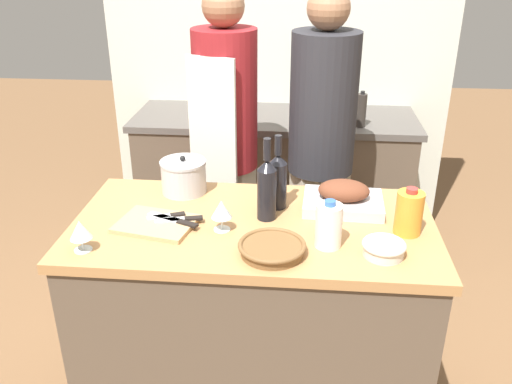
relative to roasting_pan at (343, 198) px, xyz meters
name	(u,v)px	position (x,y,z in m)	size (l,w,h in m)	color
kitchen_island	(254,320)	(-0.35, -0.16, -0.51)	(1.40, 0.73, 0.94)	brown
back_counter	(274,183)	(-0.35, 1.28, -0.52)	(1.77, 0.60, 0.92)	brown
back_wall	(279,49)	(-0.35, 1.63, 0.29)	(2.27, 0.10, 2.55)	silver
roasting_pan	(343,198)	(0.00, 0.00, 0.00)	(0.33, 0.25, 0.12)	#BCBCC1
wicker_basket	(272,248)	(-0.26, -0.38, -0.02)	(0.24, 0.24, 0.04)	brown
cutting_board	(156,224)	(-0.72, -0.22, -0.04)	(0.32, 0.27, 0.02)	tan
stock_pot	(184,176)	(-0.68, 0.10, 0.03)	(0.20, 0.20, 0.17)	#B7B7BC
mixing_bowl	(384,248)	(0.12, -0.35, -0.02)	(0.15, 0.15, 0.05)	beige
juice_jug	(409,213)	(0.23, -0.18, 0.04)	(0.10, 0.10, 0.18)	orange
milk_jug	(329,225)	(-0.07, -0.30, 0.04)	(0.10, 0.10, 0.18)	white
wine_bottle_green	(278,180)	(-0.27, -0.01, 0.08)	(0.08, 0.08, 0.31)	black
wine_bottle_dark	(267,188)	(-0.30, -0.11, 0.08)	(0.07, 0.07, 0.33)	black
wine_glass_left	(221,210)	(-0.46, -0.22, 0.04)	(0.08, 0.08, 0.12)	silver
wine_glass_right	(80,230)	(-0.93, -0.41, 0.03)	(0.08, 0.08, 0.12)	silver
knife_chef	(174,220)	(-0.65, -0.20, -0.03)	(0.22, 0.12, 0.01)	#B7B7BC
knife_paring	(181,219)	(-0.63, -0.19, -0.03)	(0.19, 0.07, 0.01)	#B7B7BC
knife_bread	(168,216)	(-0.68, -0.17, -0.03)	(0.15, 0.09, 0.01)	#B7B7BC
stand_mixer	(323,94)	(-0.05, 1.39, 0.06)	(0.18, 0.14, 0.29)	#333842
condiment_bottle_tall	(361,110)	(0.16, 1.12, 0.04)	(0.06, 0.06, 0.21)	#332D28
condiment_bottle_short	(204,96)	(-0.82, 1.43, 0.02)	(0.06, 0.06, 0.17)	#B28E2D
person_cook_aproned	(226,141)	(-0.57, 0.64, 0.00)	(0.33, 0.35, 1.75)	beige
person_cook_guest	(321,146)	(-0.08, 0.64, -0.01)	(0.34, 0.34, 1.75)	beige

